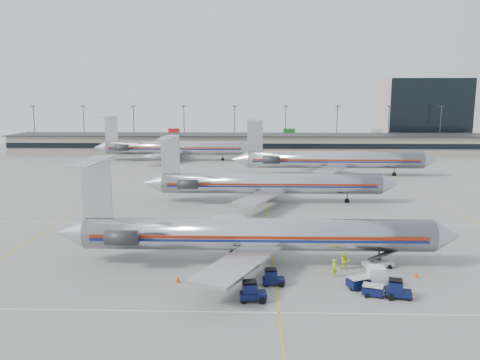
{
  "coord_description": "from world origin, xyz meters",
  "views": [
    {
      "loc": [
        -2.16,
        -54.2,
        17.34
      ],
      "look_at": [
        -4.39,
        20.35,
        4.5
      ],
      "focal_mm": 35.0,
      "sensor_mm": 36.0,
      "label": 1
    }
  ],
  "objects_px": {
    "jet_foreground": "(249,234)",
    "tug_center": "(272,278)",
    "uld_container": "(376,277)",
    "belt_loader": "(379,263)",
    "jet_second_row": "(266,183)"
  },
  "relations": [
    {
      "from": "jet_foreground",
      "to": "jet_second_row",
      "type": "bearing_deg",
      "value": 85.3
    },
    {
      "from": "jet_foreground",
      "to": "tug_center",
      "type": "xyz_separation_m",
      "value": [
        2.26,
        -5.99,
        -2.52
      ]
    },
    {
      "from": "tug_center",
      "to": "uld_container",
      "type": "relative_size",
      "value": 1.08
    },
    {
      "from": "jet_foreground",
      "to": "belt_loader",
      "type": "distance_m",
      "value": 13.86
    },
    {
      "from": "jet_foreground",
      "to": "tug_center",
      "type": "relative_size",
      "value": 20.29
    },
    {
      "from": "belt_loader",
      "to": "uld_container",
      "type": "bearing_deg",
      "value": -118.58
    },
    {
      "from": "jet_foreground",
      "to": "belt_loader",
      "type": "bearing_deg",
      "value": -3.66
    },
    {
      "from": "jet_foreground",
      "to": "uld_container",
      "type": "bearing_deg",
      "value": -26.83
    },
    {
      "from": "uld_container",
      "to": "belt_loader",
      "type": "relative_size",
      "value": 0.51
    },
    {
      "from": "belt_loader",
      "to": "jet_foreground",
      "type": "bearing_deg",
      "value": 164.99
    },
    {
      "from": "jet_foreground",
      "to": "uld_container",
      "type": "relative_size",
      "value": 22.01
    },
    {
      "from": "uld_container",
      "to": "jet_foreground",
      "type": "bearing_deg",
      "value": 154.01
    },
    {
      "from": "jet_second_row",
      "to": "belt_loader",
      "type": "xyz_separation_m",
      "value": [
        11.06,
        -31.29,
        -2.76
      ]
    },
    {
      "from": "jet_second_row",
      "to": "uld_container",
      "type": "relative_size",
      "value": 22.12
    },
    {
      "from": "tug_center",
      "to": "uld_container",
      "type": "height_order",
      "value": "uld_container"
    }
  ]
}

